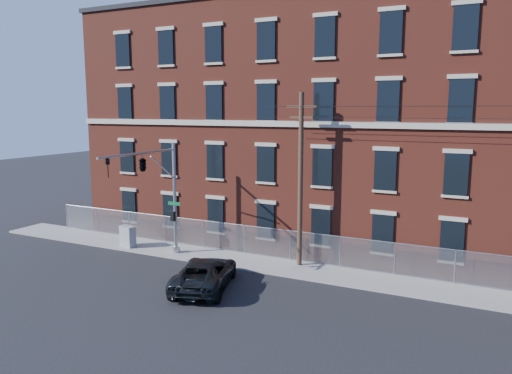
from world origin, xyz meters
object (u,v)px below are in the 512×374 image
Objects in this scene: traffic_signal_mast at (151,175)px; utility_pole_near at (301,177)px; pickup_truck at (205,273)px; utility_cabinet at (128,236)px.

utility_pole_near is at bearing 23.14° from traffic_signal_mast.
traffic_signal_mast is at bearing -156.86° from utility_pole_near.
utility_pole_near is (8.00, 3.42, -0.05)m from traffic_signal_mast.
utility_pole_near reaches higher than pickup_truck.
pickup_truck is at bearing -22.19° from traffic_signal_mast.
pickup_truck is 9.41m from utility_cabinet.
pickup_truck is 4.02× the size of utility_cabinet.
utility_cabinet is (-3.67, 2.02, -4.57)m from traffic_signal_mast.
utility_pole_near is 7.74m from pickup_truck.
traffic_signal_mast is at bearing -15.44° from utility_cabinet.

